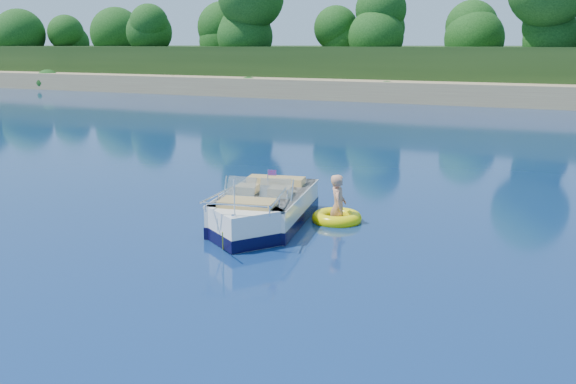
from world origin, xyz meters
name	(u,v)px	position (x,y,z in m)	size (l,w,h in m)	color
ground	(270,248)	(0.00, 0.00, 0.00)	(160.00, 160.00, 0.00)	#0A2047
shoreline	(535,75)	(0.00, 63.77, 0.98)	(170.00, 59.00, 6.00)	#8E7352
treeline	(514,26)	(0.04, 41.01, 5.55)	(150.00, 7.12, 8.19)	black
motorboat	(262,212)	(-0.91, 1.41, 0.34)	(2.49, 5.15, 1.73)	white
tow_tube	(337,218)	(0.54, 2.54, 0.08)	(1.61, 1.61, 0.32)	#FFEF06
boy	(338,222)	(0.58, 2.49, 0.00)	(0.60, 0.39, 1.63)	tan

